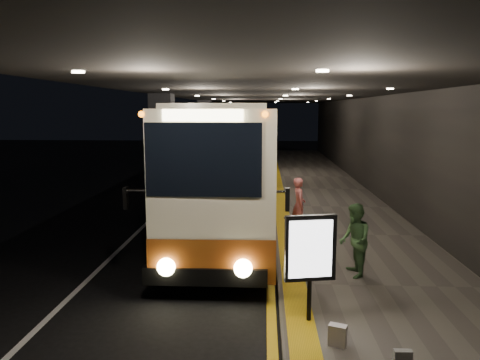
{
  "coord_description": "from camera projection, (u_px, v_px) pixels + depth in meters",
  "views": [
    {
      "loc": [
        2.2,
        -12.76,
        3.84
      ],
      "look_at": [
        1.45,
        1.37,
        1.7
      ],
      "focal_mm": 35.0,
      "sensor_mm": 36.0,
      "label": 1
    }
  ],
  "objects": [
    {
      "name": "tactile_strip",
      "position": [
        281.0,
        206.0,
        18.06
      ],
      "size": [
        0.5,
        50.0,
        0.01
      ],
      "primitive_type": "cube",
      "color": "gold",
      "rests_on": "sidewalk"
    },
    {
      "name": "coach_main",
      "position": [
        228.0,
        172.0,
        15.06
      ],
      "size": [
        2.82,
        12.43,
        3.86
      ],
      "rotation": [
        0.0,
        0.0,
        0.02
      ],
      "color": "beige",
      "rests_on": "ground"
    },
    {
      "name": "passenger_waiting_green",
      "position": [
        355.0,
        240.0,
        10.35
      ],
      "size": [
        0.53,
        0.82,
        1.64
      ],
      "primitive_type": "imported",
      "rotation": [
        0.0,
        0.0,
        -1.52
      ],
      "color": "#477541",
      "rests_on": "sidewalk"
    },
    {
      "name": "bag_polka",
      "position": [
        403.0,
        360.0,
        6.66
      ],
      "size": [
        0.25,
        0.11,
        0.31
      ],
      "primitive_type": "cube",
      "rotation": [
        0.0,
        0.0,
        0.01
      ],
      "color": "black",
      "rests_on": "sidewalk"
    },
    {
      "name": "lane_line_white",
      "position": [
        162.0,
        208.0,
        18.32
      ],
      "size": [
        0.12,
        50.0,
        0.01
      ],
      "primitive_type": "cube",
      "color": "silver",
      "rests_on": "ground"
    },
    {
      "name": "support_columns",
      "position": [
        163.0,
        155.0,
        16.99
      ],
      "size": [
        0.8,
        24.8,
        4.4
      ],
      "color": "black",
      "rests_on": "ground"
    },
    {
      "name": "canopy",
      "position": [
        273.0,
        89.0,
        17.41
      ],
      "size": [
        9.0,
        50.0,
        0.4
      ],
      "primitive_type": "cube",
      "color": "black",
      "rests_on": "support_columns"
    },
    {
      "name": "passenger_boarding",
      "position": [
        299.0,
        205.0,
        14.21
      ],
      "size": [
        0.46,
        0.64,
        1.65
      ],
      "primitive_type": "imported",
      "rotation": [
        0.0,
        0.0,
        1.67
      ],
      "color": "#D26562",
      "rests_on": "sidewalk"
    },
    {
      "name": "ground",
      "position": [
        187.0,
        246.0,
        13.29
      ],
      "size": [
        90.0,
        90.0,
        0.0
      ],
      "primitive_type": "plane",
      "color": "black"
    },
    {
      "name": "bag_plain",
      "position": [
        338.0,
        335.0,
        7.35
      ],
      "size": [
        0.32,
        0.25,
        0.34
      ],
      "primitive_type": "cube",
      "rotation": [
        0.0,
        0.0,
        -0.37
      ],
      "color": "beige",
      "rests_on": "sidewalk"
    },
    {
      "name": "coach_second",
      "position": [
        244.0,
        144.0,
        27.91
      ],
      "size": [
        2.96,
        12.02,
        3.75
      ],
      "rotation": [
        0.0,
        0.0,
        0.04
      ],
      "color": "beige",
      "rests_on": "ground"
    },
    {
      "name": "kerb_stripe_yellow",
      "position": [
        268.0,
        209.0,
        18.11
      ],
      "size": [
        0.18,
        50.0,
        0.01
      ],
      "primitive_type": "cube",
      "color": "gold",
      "rests_on": "ground"
    },
    {
      "name": "stanchion_post",
      "position": [
        287.0,
        242.0,
        11.01
      ],
      "size": [
        0.05,
        0.05,
        1.18
      ],
      "primitive_type": "cylinder",
      "color": "black",
      "rests_on": "sidewalk"
    },
    {
      "name": "terminal_wall",
      "position": [
        394.0,
        132.0,
        17.41
      ],
      "size": [
        0.1,
        50.0,
        6.0
      ],
      "primitive_type": "cube",
      "color": "black",
      "rests_on": "ground"
    },
    {
      "name": "info_sign",
      "position": [
        310.0,
        250.0,
        8.06
      ],
      "size": [
        0.9,
        0.29,
        1.91
      ],
      "rotation": [
        0.0,
        0.0,
        0.21
      ],
      "color": "black",
      "rests_on": "sidewalk"
    },
    {
      "name": "sidewalk",
      "position": [
        331.0,
        208.0,
        17.97
      ],
      "size": [
        4.5,
        50.0,
        0.15
      ],
      "primitive_type": "cube",
      "color": "#514C44",
      "rests_on": "ground"
    }
  ]
}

